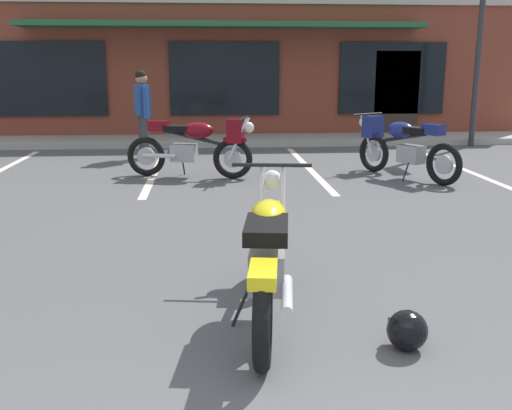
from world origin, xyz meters
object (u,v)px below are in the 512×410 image
object	(u,v)px
motorcycle_red_sportbike	(195,145)
helmet_on_pavement	(407,330)
motorcycle_foreground_classic	(268,255)
person_in_black_shirt	(143,109)
parking_lot_lamp_post	(485,1)
motorcycle_silver_naked	(402,145)

from	to	relation	value
motorcycle_red_sportbike	helmet_on_pavement	xyz separation A→B (m)	(1.43, -6.09, -0.40)
motorcycle_foreground_classic	person_in_black_shirt	world-z (taller)	person_in_black_shirt
person_in_black_shirt	parking_lot_lamp_post	size ratio (longest dim) A/B	0.36
parking_lot_lamp_post	motorcycle_foreground_classic	bearing A→B (deg)	-122.03
person_in_black_shirt	motorcycle_red_sportbike	bearing A→B (deg)	-63.54
person_in_black_shirt	parking_lot_lamp_post	world-z (taller)	parking_lot_lamp_post
motorcycle_silver_naked	motorcycle_red_sportbike	bearing A→B (deg)	175.83
parking_lot_lamp_post	helmet_on_pavement	bearing A→B (deg)	-116.46
helmet_on_pavement	person_in_black_shirt	bearing A→B (deg)	106.78
motorcycle_red_sportbike	helmet_on_pavement	size ratio (longest dim) A/B	7.96
motorcycle_foreground_classic	parking_lot_lamp_post	world-z (taller)	parking_lot_lamp_post
motorcycle_silver_naked	person_in_black_shirt	xyz separation A→B (m)	(-4.31, 2.30, 0.42)
person_in_black_shirt	parking_lot_lamp_post	xyz separation A→B (m)	(7.07, 1.13, 2.11)
motorcycle_red_sportbike	person_in_black_shirt	distance (m)	2.34
motorcycle_silver_naked	motorcycle_foreground_classic	bearing A→B (deg)	-116.99
motorcycle_silver_naked	helmet_on_pavement	xyz separation A→B (m)	(-1.86, -5.85, -0.40)
motorcycle_foreground_classic	person_in_black_shirt	distance (m)	7.76
motorcycle_foreground_classic	person_in_black_shirt	size ratio (longest dim) A/B	1.26
motorcycle_foreground_classic	helmet_on_pavement	size ratio (longest dim) A/B	8.09
person_in_black_shirt	parking_lot_lamp_post	distance (m)	7.47
helmet_on_pavement	parking_lot_lamp_post	bearing A→B (deg)	63.54
motorcycle_foreground_classic	motorcycle_silver_naked	xyz separation A→B (m)	(2.69, 5.28, 0.07)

